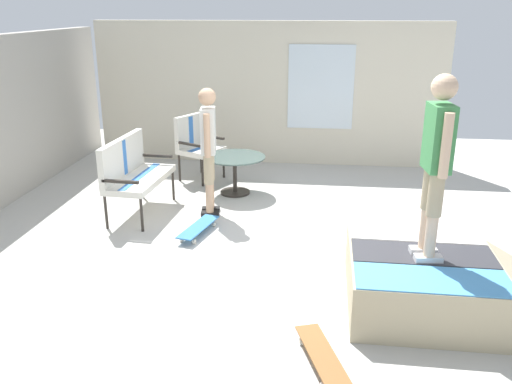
{
  "coord_description": "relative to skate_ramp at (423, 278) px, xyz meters",
  "views": [
    {
      "loc": [
        -5.51,
        -0.39,
        2.64
      ],
      "look_at": [
        0.06,
        0.27,
        0.7
      ],
      "focal_mm": 37.75,
      "sensor_mm": 36.0,
      "label": 1
    }
  ],
  "objects": [
    {
      "name": "patio_bench",
      "position": [
        1.94,
        3.45,
        0.36
      ],
      "size": [
        1.29,
        0.64,
        1.02
      ],
      "color": "#2D2823",
      "rests_on": "ground_plane"
    },
    {
      "name": "person_skater",
      "position": [
        -0.07,
        0.02,
        1.19
      ],
      "size": [
        0.48,
        0.27,
        1.62
      ],
      "color": "silver",
      "rests_on": "skate_ramp"
    },
    {
      "name": "house_facade",
      "position": [
        4.7,
        1.9,
        0.96
      ],
      "size": [
        0.23,
        6.0,
        2.42
      ],
      "color": "beige",
      "rests_on": "ground_plane"
    },
    {
      "name": "ground_plane",
      "position": [
        0.9,
        1.41,
        -0.3
      ],
      "size": [
        12.0,
        12.0,
        0.1
      ],
      "primitive_type": "cube",
      "color": "beige"
    },
    {
      "name": "patio_chair_near_house",
      "position": [
        3.55,
        2.96,
        0.36
      ],
      "size": [
        0.8,
        0.77,
        1.02
      ],
      "color": "#2D2823",
      "rests_on": "ground_plane"
    },
    {
      "name": "skateboard_spare",
      "position": [
        -1.05,
        0.93,
        -0.17
      ],
      "size": [
        0.82,
        0.45,
        0.1
      ],
      "color": "brown",
      "rests_on": "ground_plane"
    },
    {
      "name": "skate_ramp",
      "position": [
        0.0,
        0.0,
        0.0
      ],
      "size": [
        1.51,
        2.0,
        0.51
      ],
      "color": "tan",
      "rests_on": "ground_plane"
    },
    {
      "name": "skateboard_by_bench",
      "position": [
        1.33,
        2.44,
        -0.17
      ],
      "size": [
        0.82,
        0.39,
        0.1
      ],
      "color": "#3372B2",
      "rests_on": "ground_plane"
    },
    {
      "name": "person_watching",
      "position": [
        2.04,
        2.43,
        0.72
      ],
      "size": [
        0.48,
        0.27,
        1.68
      ],
      "color": "black",
      "rests_on": "ground_plane"
    },
    {
      "name": "patio_table",
      "position": [
        2.88,
        2.23,
        0.15
      ],
      "size": [
        0.9,
        0.9,
        0.57
      ],
      "color": "#2D2823",
      "rests_on": "ground_plane"
    }
  ]
}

